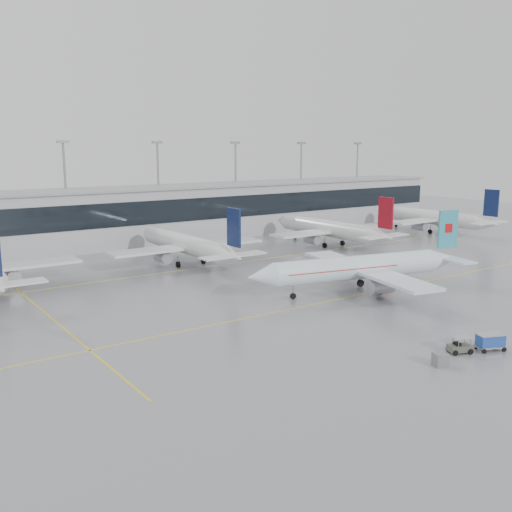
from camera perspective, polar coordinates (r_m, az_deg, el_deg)
ground at (r=77.86m, az=5.11°, el=-4.98°), size 320.00×320.00×0.00m
taxi_line_main at (r=77.86m, az=5.11°, el=-4.97°), size 120.00×0.25×0.01m
taxi_line_north at (r=101.90m, az=-5.84°, el=-1.21°), size 120.00×0.25×0.01m
taxi_line_cross at (r=77.32m, az=-19.95°, el=-5.71°), size 0.25×60.00×0.01m
terminal at (r=129.45m, az=-12.89°, el=3.83°), size 180.00×15.00×12.00m
terminal_glass at (r=122.37m, az=-11.56°, el=4.20°), size 180.00×0.20×5.00m
terminal_roof at (r=128.87m, az=-13.00°, el=6.57°), size 182.00×16.00×0.40m
light_masts at (r=134.36m, az=-14.01°, el=7.18°), size 156.40×1.00×22.60m
air_canada_jet at (r=85.92m, az=10.75°, el=-1.12°), size 36.36×29.47×11.49m
parked_jet_c at (r=104.38m, az=-6.88°, el=1.13°), size 29.64×36.96×11.72m
parked_jet_d at (r=124.60m, az=7.44°, el=2.69°), size 29.64×36.96×11.72m
parked_jet_e at (r=150.35m, az=17.34°, el=3.68°), size 29.64×36.96×11.72m
baggage_tug at (r=63.83m, az=19.69°, el=-8.60°), size 3.59×2.27×1.73m
baggage_cart at (r=65.64m, az=22.40°, el=-7.83°), size 3.35×2.63×1.83m
gse_unit at (r=59.60m, az=17.95°, el=-9.84°), size 1.64×1.59×1.30m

